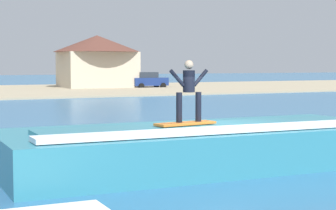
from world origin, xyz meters
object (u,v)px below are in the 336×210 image
(surfboard, at_px, (185,123))
(car_far_shore, at_px, (148,80))
(wave_crest, at_px, (202,146))
(house_gabled_white, at_px, (97,58))
(surfer, at_px, (189,88))

(surfboard, height_order, car_far_shore, car_far_shore)
(wave_crest, distance_m, house_gabled_white, 51.33)
(house_gabled_white, bearing_deg, car_far_shore, -26.59)
(surfer, bearing_deg, surfboard, -157.15)
(car_far_shore, bearing_deg, surfer, -111.77)
(wave_crest, bearing_deg, surfboard, -156.10)
(wave_crest, xyz_separation_m, car_far_shore, (18.31, 46.93, 0.36))
(surfboard, distance_m, house_gabled_white, 51.75)
(wave_crest, bearing_deg, house_gabled_white, 75.21)
(car_far_shore, relative_size, house_gabled_white, 0.41)
(surfboard, distance_m, car_far_shore, 50.90)
(surfer, height_order, house_gabled_white, house_gabled_white)
(wave_crest, bearing_deg, surfer, -155.84)
(car_far_shore, bearing_deg, house_gabled_white, 153.41)
(surfboard, bearing_deg, surfer, 22.85)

